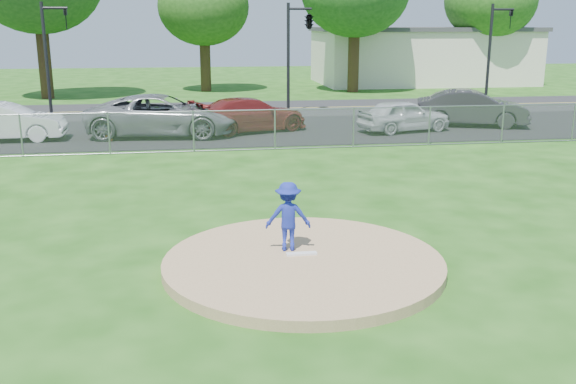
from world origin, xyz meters
The scene contains 17 objects.
ground centered at (0.00, 10.00, 0.00)m, with size 120.00×120.00×0.00m, color #194A10.
pitchers_mound centered at (0.00, 0.00, 0.10)m, with size 5.40×5.40×0.20m, color #A4825A.
pitching_rubber centered at (0.00, 0.20, 0.22)m, with size 0.60×0.15×0.04m, color white.
chain_link_fence centered at (0.00, 12.00, 0.75)m, with size 40.00×0.06×1.50m, color gray.
parking_lot centered at (0.00, 16.50, 0.01)m, with size 50.00×8.00×0.01m, color black.
street centered at (0.00, 24.00, 0.00)m, with size 60.00×7.00×0.01m, color #242426.
commercial_building centered at (16.00, 38.00, 2.16)m, with size 16.40×9.40×4.30m.
traffic_signal_left centered at (-8.76, 22.00, 3.36)m, with size 1.28×0.20×5.60m.
traffic_signal_center centered at (3.97, 22.00, 4.61)m, with size 1.42×2.48×5.60m.
traffic_signal_right centered at (14.24, 22.00, 3.36)m, with size 1.28×0.20×5.60m.
pitcher centered at (-0.22, 0.54, 0.89)m, with size 0.89×0.51×1.38m, color #1B2897.
traffic_cone centered at (-5.42, 14.89, 0.37)m, with size 0.37×0.37×0.72m, color #F34E0C.
parked_car_white centered at (-9.43, 15.44, 0.77)m, with size 1.60×4.59×1.51m, color white.
parked_car_gray centered at (-3.27, 15.73, 0.87)m, with size 2.85×6.19×1.72m, color slate.
parked_car_darkred centered at (0.46, 16.25, 0.75)m, with size 2.07×5.09×1.48m, color maroon.
parked_car_pearl centered at (7.08, 15.30, 0.70)m, with size 1.64×4.06×1.38m, color silver.
parked_car_charcoal centered at (10.66, 16.35, 0.83)m, with size 1.73×4.96×1.64m, color #28282B.
Camera 1 is at (-2.00, -11.43, 4.57)m, focal length 40.00 mm.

